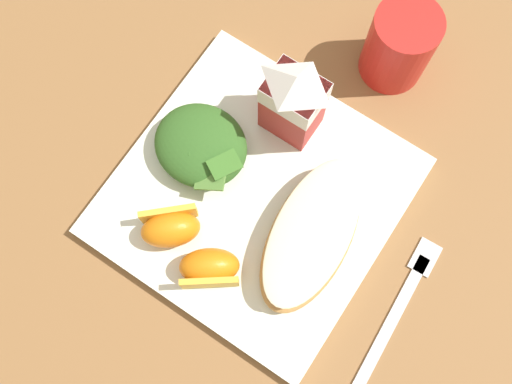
{
  "coord_description": "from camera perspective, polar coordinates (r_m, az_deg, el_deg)",
  "views": [
    {
      "loc": [
        0.09,
        -0.13,
        0.62
      ],
      "look_at": [
        0.0,
        0.0,
        0.03
      ],
      "focal_mm": 41.79,
      "sensor_mm": 36.0,
      "label": 1
    }
  ],
  "objects": [
    {
      "name": "orange_wedge_front",
      "position": [
        0.6,
        -8.19,
        -3.4
      ],
      "size": [
        0.07,
        0.07,
        0.04
      ],
      "color": "orange",
      "rests_on": "white_plate"
    },
    {
      "name": "white_plate",
      "position": [
        0.63,
        0.0,
        -0.42
      ],
      "size": [
        0.28,
        0.28,
        0.02
      ],
      "primitive_type": "cube",
      "color": "white",
      "rests_on": "ground"
    },
    {
      "name": "metal_fork",
      "position": [
        0.64,
        13.55,
        -10.65
      ],
      "size": [
        0.03,
        0.19,
        0.01
      ],
      "color": "silver",
      "rests_on": "ground"
    },
    {
      "name": "green_salad_pile",
      "position": [
        0.62,
        -5.28,
        4.45
      ],
      "size": [
        0.1,
        0.09,
        0.04
      ],
      "color": "#336023",
      "rests_on": "white_plate"
    },
    {
      "name": "ground",
      "position": [
        0.64,
        0.0,
        -0.6
      ],
      "size": [
        3.0,
        3.0,
        0.0
      ],
      "primitive_type": "plane",
      "color": "olive"
    },
    {
      "name": "drinking_red_cup",
      "position": [
        0.67,
        13.55,
        13.47
      ],
      "size": [
        0.07,
        0.07,
        0.1
      ],
      "primitive_type": "cylinder",
      "color": "red",
      "rests_on": "ground"
    },
    {
      "name": "orange_wedge_middle",
      "position": [
        0.59,
        -4.48,
        -7.28
      ],
      "size": [
        0.07,
        0.06,
        0.04
      ],
      "color": "orange",
      "rests_on": "white_plate"
    },
    {
      "name": "milk_carton",
      "position": [
        0.6,
        3.62,
        8.8
      ],
      "size": [
        0.06,
        0.04,
        0.11
      ],
      "color": "#B7332D",
      "rests_on": "white_plate"
    },
    {
      "name": "cheesy_pizza_bread",
      "position": [
        0.6,
        5.33,
        -4.03
      ],
      "size": [
        0.1,
        0.18,
        0.04
      ],
      "color": "tan",
      "rests_on": "white_plate"
    }
  ]
}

